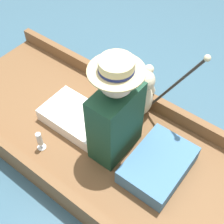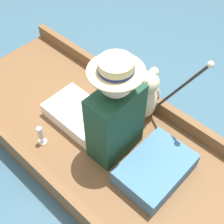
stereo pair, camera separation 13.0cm
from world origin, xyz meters
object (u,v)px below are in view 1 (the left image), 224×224
at_px(seated_person, 105,114).
at_px(teddy_bear, 142,94).
at_px(walking_cane, 177,83).
at_px(wine_glass, 40,140).

xyz_separation_m(seated_person, teddy_bear, (0.39, -0.05, -0.09)).
bearing_deg(teddy_bear, walking_cane, -80.15).
height_order(seated_person, teddy_bear, seated_person).
relative_size(seated_person, walking_cane, 1.08).
distance_m(seated_person, wine_glass, 0.52).
distance_m(teddy_bear, walking_cane, 0.34).
xyz_separation_m(teddy_bear, walking_cane, (0.04, -0.24, 0.23)).
bearing_deg(walking_cane, wine_glass, 140.87).
distance_m(teddy_bear, wine_glass, 0.83).
distance_m(wine_glass, walking_cane, 1.05).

